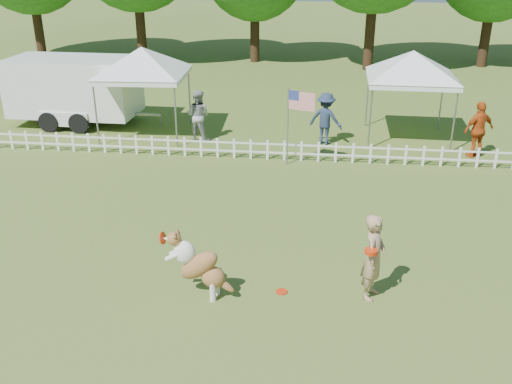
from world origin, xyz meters
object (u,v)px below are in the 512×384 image
at_px(spectator_b, 326,119).
at_px(spectator_c, 479,130).
at_px(dog, 200,266).
at_px(frisbee_on_turf, 282,292).
at_px(flag_pole, 288,127).
at_px(spectator_a, 198,115).
at_px(canopy_tent_left, 145,92).
at_px(cargo_trailer, 75,91).
at_px(handler, 374,257).
at_px(canopy_tent_right, 409,97).

height_order(spectator_b, spectator_c, spectator_c).
relative_size(dog, frisbee_on_turf, 5.77).
height_order(flag_pole, spectator_a, flag_pole).
height_order(canopy_tent_left, spectator_b, canopy_tent_left).
relative_size(cargo_trailer, spectator_a, 3.27).
bearing_deg(cargo_trailer, handler, -44.45).
relative_size(cargo_trailer, spectator_b, 3.26).
distance_m(frisbee_on_turf, canopy_tent_right, 10.23).
distance_m(handler, spectator_a, 9.89).
height_order(canopy_tent_right, cargo_trailer, canopy_tent_right).
bearing_deg(cargo_trailer, spectator_b, -6.98).
bearing_deg(frisbee_on_turf, spectator_b, 85.36).
bearing_deg(spectator_a, spectator_c, -168.91).
distance_m(frisbee_on_turf, spectator_c, 9.56).
relative_size(dog, cargo_trailer, 0.23).
distance_m(flag_pole, spectator_a, 3.59).
relative_size(handler, dog, 1.30).
xyz_separation_m(handler, flag_pole, (-1.97, 6.61, 0.31)).
xyz_separation_m(handler, spectator_b, (-0.90, 8.62, 0.02)).
height_order(cargo_trailer, spectator_b, cargo_trailer).
bearing_deg(dog, handler, 14.14).
distance_m(spectator_a, spectator_c, 8.60).
height_order(dog, canopy_tent_left, canopy_tent_left).
distance_m(dog, canopy_tent_left, 10.10).
relative_size(frisbee_on_turf, canopy_tent_left, 0.08).
height_order(flag_pole, spectator_c, flag_pole).
height_order(canopy_tent_left, spectator_a, canopy_tent_left).
bearing_deg(flag_pole, canopy_tent_left, 175.86).
relative_size(frisbee_on_turf, cargo_trailer, 0.04).
height_order(frisbee_on_turf, flag_pole, flag_pole).
bearing_deg(spectator_b, cargo_trailer, 11.15).
distance_m(frisbee_on_turf, canopy_tent_left, 10.55).
relative_size(handler, spectator_a, 0.98).
distance_m(canopy_tent_right, spectator_c, 2.52).
bearing_deg(canopy_tent_right, spectator_b, -160.23).
bearing_deg(handler, dog, 115.88).
xyz_separation_m(dog, spectator_a, (-1.93, 8.88, 0.20)).
bearing_deg(canopy_tent_left, spectator_c, -9.00).
distance_m(cargo_trailer, flag_pole, 8.36).
bearing_deg(dog, flag_pole, 88.87).
relative_size(handler, spectator_c, 0.95).
bearing_deg(frisbee_on_turf, canopy_tent_left, 120.06).
relative_size(cargo_trailer, spectator_c, 3.18).
relative_size(dog, canopy_tent_left, 0.44).
xyz_separation_m(canopy_tent_left, canopy_tent_right, (8.57, 0.52, -0.02)).
relative_size(canopy_tent_right, spectator_c, 1.65).
bearing_deg(dog, canopy_tent_right, 71.84).
relative_size(dog, spectator_c, 0.73).
xyz_separation_m(canopy_tent_right, cargo_trailer, (-11.37, 0.39, -0.21)).
height_order(handler, spectator_c, spectator_c).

